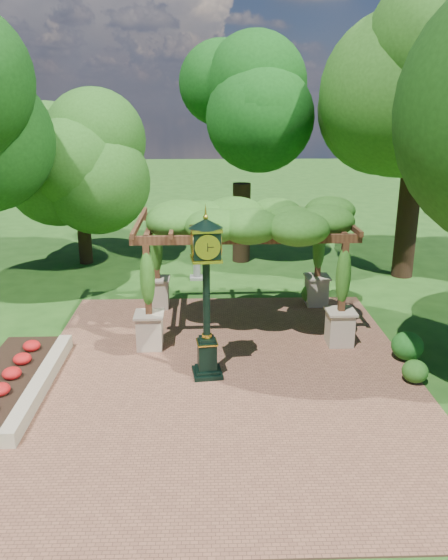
{
  "coord_description": "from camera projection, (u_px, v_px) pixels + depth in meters",
  "views": [
    {
      "loc": [
        -0.42,
        -11.72,
        6.81
      ],
      "look_at": [
        0.0,
        2.5,
        2.2
      ],
      "focal_mm": 35.0,
      "sensor_mm": 36.0,
      "label": 1
    }
  ],
  "objects": [
    {
      "name": "pergola",
      "position": [
        242.0,
        224.0,
        16.61
      ],
      "size": [
        6.5,
        4.14,
        4.05
      ],
      "rotation": [
        0.0,
        0.0,
        0.01
      ],
      "color": "#C3AF91",
      "rests_on": "brick_plaza"
    },
    {
      "name": "shrub_front",
      "position": [
        415.0,
        371.0,
        13.85
      ],
      "size": [
        0.85,
        0.85,
        0.59
      ],
      "primitive_type": "ellipsoid",
      "rotation": [
        0.0,
        0.0,
        -0.37
      ],
      "color": "#285E1A",
      "rests_on": "brick_plaza"
    },
    {
      "name": "tree_north",
      "position": [
        242.0,
        119.0,
        22.91
      ],
      "size": [
        4.58,
        4.58,
        9.04
      ],
      "color": "black",
      "rests_on": "ground"
    },
    {
      "name": "shrub_mid",
      "position": [
        407.0,
        346.0,
        15.06
      ],
      "size": [
        1.07,
        1.07,
        0.79
      ],
      "primitive_type": "ellipsoid",
      "rotation": [
        0.0,
        0.0,
        -0.26
      ],
      "color": "#1B5819",
      "rests_on": "brick_plaza"
    },
    {
      "name": "tree_west_far",
      "position": [
        79.0,
        162.0,
        23.12
      ],
      "size": [
        4.11,
        4.11,
        6.45
      ],
      "color": "black",
      "rests_on": "ground"
    },
    {
      "name": "sundial",
      "position": [
        197.0,
        268.0,
        22.12
      ],
      "size": [
        0.58,
        0.58,
        1.03
      ],
      "rotation": [
        0.0,
        0.0,
        0.02
      ],
      "color": "gray",
      "rests_on": "ground"
    },
    {
      "name": "flower_bed",
      "position": [
        5.0,
        384.0,
        13.52
      ],
      "size": [
        1.5,
        5.0,
        0.36
      ],
      "primitive_type": "cube",
      "color": "red",
      "rests_on": "ground"
    },
    {
      "name": "border_wall",
      "position": [
        42.0,
        383.0,
        13.54
      ],
      "size": [
        0.35,
        5.0,
        0.4
      ],
      "primitive_type": "cube",
      "color": "#C6B793",
      "rests_on": "ground"
    },
    {
      "name": "ground",
      "position": [
        227.0,
        398.0,
        13.26
      ],
      "size": [
        120.0,
        120.0,
        0.0
      ],
      "primitive_type": "plane",
      "color": "#1E4714",
      "rests_on": "ground"
    },
    {
      "name": "shrub_back",
      "position": [
        312.0,
        294.0,
        19.31
      ],
      "size": [
        0.81,
        0.81,
        0.7
      ],
      "primitive_type": "ellipsoid",
      "rotation": [
        0.0,
        0.0,
        0.05
      ],
      "color": "#346B1F",
      "rests_on": "brick_plaza"
    },
    {
      "name": "pedestal_clock",
      "position": [
        206.0,
        284.0,
        13.52
      ],
      "size": [
        0.93,
        0.93,
        4.25
      ],
      "rotation": [
        0.0,
        0.0,
        0.12
      ],
      "color": "black",
      "rests_on": "brick_plaza"
    },
    {
      "name": "brick_plaza",
      "position": [
        226.0,
        377.0,
        14.2
      ],
      "size": [
        10.0,
        12.0,
        0.04
      ],
      "primitive_type": "cube",
      "color": "brown",
      "rests_on": "ground"
    },
    {
      "name": "tree_east_far",
      "position": [
        422.0,
        79.0,
        20.29
      ],
      "size": [
        6.07,
        6.07,
        11.16
      ],
      "color": "black",
      "rests_on": "ground"
    }
  ]
}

